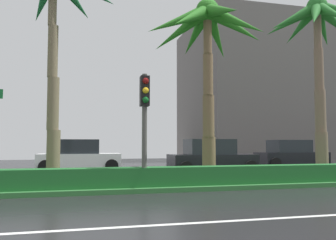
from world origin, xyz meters
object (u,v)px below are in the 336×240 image
object	(u,v)px
traffic_signal_median_right	(145,109)
car_in_traffic_third	(211,157)
palm_tree_centre_right	(317,32)
car_in_traffic_fourth	(291,154)
palm_tree_centre_left	(54,3)
palm_tree_centre	(207,35)
car_in_traffic_second	(79,156)

from	to	relation	value
traffic_signal_median_right	car_in_traffic_third	size ratio (longest dim) A/B	0.83
palm_tree_centre_right	car_in_traffic_fourth	xyz separation A→B (m)	(2.52, 6.11, -5.62)
palm_tree_centre_left	car_in_traffic_third	size ratio (longest dim) A/B	1.82
palm_tree_centre_left	palm_tree_centre	world-z (taller)	palm_tree_centre_left
car_in_traffic_fourth	traffic_signal_median_right	bearing A→B (deg)	-141.72
car_in_traffic_third	car_in_traffic_fourth	bearing A→B (deg)	23.83
palm_tree_centre_right	traffic_signal_median_right	distance (m)	9.34
palm_tree_centre	traffic_signal_median_right	xyz separation A→B (m)	(-2.71, -1.63, -3.07)
car_in_traffic_second	car_in_traffic_fourth	xyz separation A→B (m)	(12.79, -0.11, 0.00)
traffic_signal_median_right	car_in_traffic_fourth	distance (m)	13.76
traffic_signal_median_right	car_in_traffic_second	xyz separation A→B (m)	(-2.08, 8.56, -1.78)
palm_tree_centre_right	traffic_signal_median_right	bearing A→B (deg)	-164.07
car_in_traffic_fourth	palm_tree_centre_left	bearing A→B (deg)	-153.44
palm_tree_centre_right	car_in_traffic_fourth	bearing A→B (deg)	67.62
palm_tree_centre	palm_tree_centre_right	bearing A→B (deg)	7.38
car_in_traffic_third	car_in_traffic_fourth	distance (m)	6.90
traffic_signal_median_right	car_in_traffic_third	distance (m)	7.38
traffic_signal_median_right	palm_tree_centre	bearing A→B (deg)	31.02
palm_tree_centre_right	palm_tree_centre_left	bearing A→B (deg)	-176.36
palm_tree_centre_left	traffic_signal_median_right	world-z (taller)	palm_tree_centre_left
palm_tree_centre	car_in_traffic_third	xyz separation A→B (m)	(1.69, 4.03, -4.85)
traffic_signal_median_right	car_in_traffic_fourth	size ratio (longest dim) A/B	0.83
palm_tree_centre	palm_tree_centre_right	world-z (taller)	palm_tree_centre_right
palm_tree_centre_right	car_in_traffic_fourth	world-z (taller)	palm_tree_centre_right
palm_tree_centre_left	car_in_traffic_fourth	size ratio (longest dim) A/B	1.82
palm_tree_centre_right	traffic_signal_median_right	size ratio (longest dim) A/B	2.22
car_in_traffic_second	traffic_signal_median_right	bearing A→B (deg)	-76.32
palm_tree_centre_left	palm_tree_centre_right	distance (m)	11.14
palm_tree_centre_left	car_in_traffic_fourth	xyz separation A→B (m)	(13.64, 6.82, -5.58)
car_in_traffic_fourth	car_in_traffic_third	bearing A→B (deg)	-156.17
palm_tree_centre	car_in_traffic_second	size ratio (longest dim) A/B	1.62
car_in_traffic_second	car_in_traffic_third	xyz separation A→B (m)	(6.48, -2.90, 0.00)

